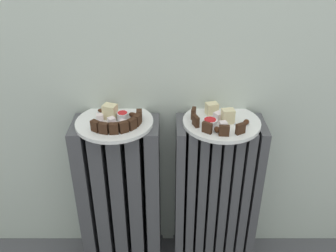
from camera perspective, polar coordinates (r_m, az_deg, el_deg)
The scene contains 33 objects.
radiator_left at distance 1.41m, azimuth -7.27°, elevation -10.79°, with size 0.30×0.15×0.62m.
radiator_right at distance 1.41m, azimuth 7.27°, elevation -10.80°, with size 0.30×0.15×0.62m.
plate_left at distance 1.22m, azimuth -8.21°, elevation 0.57°, with size 0.25×0.25×0.01m, color white.
plate_right at distance 1.22m, azimuth 8.21°, elevation 0.56°, with size 0.25×0.25×0.01m, color white.
dark_cake_slice_left_0 at distance 1.16m, azimuth -11.06°, elevation 0.00°, with size 0.03×0.02×0.04m, color #382114.
dark_cake_slice_left_1 at distance 1.15m, azimuth -9.82°, elevation -0.33°, with size 0.03×0.02×0.04m, color #382114.
dark_cake_slice_left_2 at distance 1.14m, azimuth -8.33°, elevation -0.39°, with size 0.03×0.02×0.04m, color #382114.
dark_cake_slice_left_3 at distance 1.15m, azimuth -6.83°, elevation -0.16°, with size 0.03×0.02×0.04m, color #382114.
dark_cake_slice_left_4 at distance 1.16m, azimuth -5.57°, elevation 0.32°, with size 0.03×0.02×0.04m, color #382114.
dark_cake_slice_left_5 at distance 1.18m, azimuth -4.73°, elevation 0.95°, with size 0.03×0.02×0.04m, color #382114.
dark_cake_slice_left_6 at distance 1.21m, azimuth -4.43°, elevation 1.65°, with size 0.03×0.02×0.04m, color #382114.
marble_cake_slice_left_0 at distance 1.23m, azimuth -8.87°, elevation 2.20°, with size 0.04×0.03×0.05m, color beige.
turkish_delight_left_0 at distance 1.20m, azimuth -8.66°, elevation 0.81°, with size 0.02×0.02×0.02m, color white.
turkish_delight_left_1 at distance 1.23m, azimuth -10.39°, elevation 1.33°, with size 0.02×0.02×0.02m, color white.
turkish_delight_left_2 at distance 1.19m, azimuth -6.94°, elevation 0.48°, with size 0.02×0.02×0.02m, color white.
turkish_delight_left_3 at distance 1.24m, azimuth -6.72°, elevation 1.92°, with size 0.02×0.02×0.02m, color white.
medjool_date_left_0 at distance 1.23m, azimuth -5.42°, elevation 1.70°, with size 0.03×0.02×0.02m, color #3D1E0F.
medjool_date_left_1 at distance 1.28m, azimuth -8.54°, elevation 2.76°, with size 0.03×0.02×0.02m, color #3D1E0F.
medjool_date_left_2 at distance 1.27m, azimuth -10.09°, elevation 2.34°, with size 0.03×0.02×0.01m, color #3D1E0F.
jam_bowl_left at distance 1.22m, azimuth -6.98°, elevation 1.57°, with size 0.04×0.04×0.03m.
dark_cake_slice_right_0 at distance 1.22m, azimuth 3.94°, elevation 1.98°, with size 0.03×0.01×0.03m, color #382114.
dark_cake_slice_right_1 at distance 1.17m, azimuth 4.28°, elevation 0.77°, with size 0.03×0.01×0.03m, color #382114.
dark_cake_slice_right_2 at distance 1.14m, azimuth 6.02°, elevation -0.26°, with size 0.03×0.01×0.03m, color #382114.
dark_cake_slice_right_3 at distance 1.13m, azimuth 8.61°, elevation -0.72°, with size 0.03×0.01×0.03m, color #382114.
dark_cake_slice_right_4 at distance 1.15m, azimuth 11.07°, elevation -0.41°, with size 0.03×0.01×0.03m, color #382114.
marble_cake_slice_right_0 at distance 1.20m, azimuth 9.17°, elevation 1.51°, with size 0.04×0.03×0.05m, color beige.
marble_cake_slice_right_1 at distance 1.25m, azimuth 6.74°, elevation 2.70°, with size 0.04×0.03×0.04m, color beige.
turkish_delight_right_0 at distance 1.22m, azimuth 7.72°, elevation 1.49°, with size 0.03×0.03×0.03m, color white.
turkish_delight_right_1 at distance 1.17m, azimuth 8.47°, elevation 0.14°, with size 0.02×0.02×0.02m, color white.
medjool_date_right_0 at distance 1.21m, azimuth 11.90°, elevation 0.58°, with size 0.02×0.02×0.02m, color #3D1E0F.
medjool_date_right_1 at distance 1.15m, azimuth 7.53°, elevation -0.54°, with size 0.03×0.02×0.02m, color #3D1E0F.
jam_bowl_right at distance 1.18m, azimuth 6.46°, elevation 0.60°, with size 0.05×0.05×0.02m.
fork at distance 1.23m, azimuth 9.38°, elevation 1.02°, with size 0.05×0.09×0.00m.
Camera 1 is at (0.00, -0.78, 1.21)m, focal length 39.73 mm.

